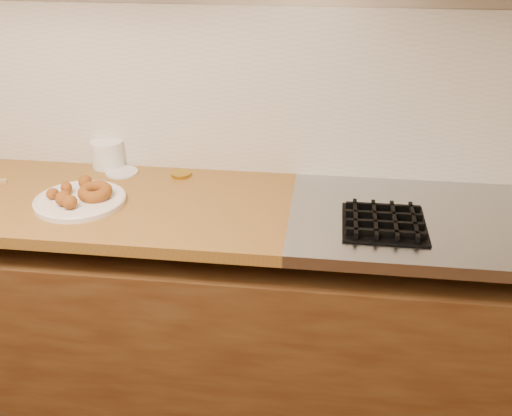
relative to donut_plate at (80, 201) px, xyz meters
name	(u,v)px	position (x,y,z in m)	size (l,w,h in m)	color
wall_back	(159,47)	(0.21, 0.36, 0.44)	(4.00, 0.02, 2.70)	#B9A790
base_cabinet	(156,321)	(0.21, 0.05, -0.52)	(3.60, 0.60, 0.77)	brown
stovetop	(493,225)	(1.36, 0.05, -0.03)	(1.30, 0.62, 0.04)	#9EA0A5
backsplash	(161,90)	(0.21, 0.35, 0.29)	(3.60, 0.02, 0.60)	beige
burner_grates	(492,228)	(1.33, -0.03, 0.00)	(0.91, 0.26, 0.03)	black
donut_plate	(80,201)	(0.00, 0.00, 0.00)	(0.30, 0.30, 0.02)	white
ring_donut	(95,192)	(0.05, 0.02, 0.03)	(0.12, 0.12, 0.04)	#915114
fried_dough_chunks	(69,193)	(-0.03, -0.01, 0.03)	(0.14, 0.22, 0.05)	#915114
plastic_tub	(108,154)	(-0.02, 0.33, 0.04)	(0.12, 0.12, 0.10)	white
tub_lid	(122,172)	(0.06, 0.26, -0.01)	(0.12, 0.12, 0.01)	silver
brass_jar_lid	(181,174)	(0.28, 0.27, 0.00)	(0.07, 0.07, 0.01)	#AC881F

